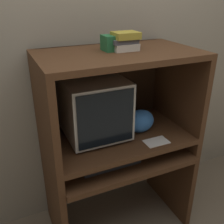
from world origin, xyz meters
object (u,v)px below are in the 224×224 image
snack_bag (140,121)px  book_stack (124,41)px  crt_monitor (94,107)px  storage_box (113,43)px  keyboard (109,162)px  mouse (144,154)px

snack_bag → book_stack: 0.55m
crt_monitor → snack_bag: (0.31, -0.09, -0.13)m
storage_box → keyboard: bearing=-121.9°
keyboard → book_stack: book_stack is taller
crt_monitor → keyboard: (0.03, -0.18, -0.33)m
mouse → storage_box: bearing=129.9°
keyboard → storage_box: 0.76m
crt_monitor → mouse: size_ratio=6.83×
keyboard → mouse: mouse is taller
mouse → keyboard: bearing=176.2°
storage_box → book_stack: bearing=-21.9°
keyboard → storage_box: (0.10, 0.16, 0.74)m
storage_box → snack_bag: bearing=-22.6°
keyboard → mouse: size_ratio=6.37×
mouse → book_stack: book_stack is taller
mouse → storage_box: size_ratio=0.47×
keyboard → storage_box: storage_box is taller
mouse → crt_monitor: bearing=145.6°
crt_monitor → storage_box: size_ratio=3.24×
crt_monitor → storage_box: storage_box is taller
book_stack → storage_box: 0.06m
crt_monitor → book_stack: book_stack is taller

